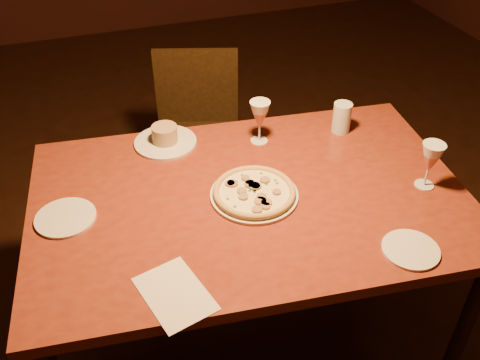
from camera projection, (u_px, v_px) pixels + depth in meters
name	position (u px, v px, depth m)	size (l,w,h in m)	color
floor	(254.00, 310.00, 2.46)	(7.00, 7.00, 0.00)	black
dining_table	(250.00, 210.00, 1.90)	(1.60, 1.13, 0.80)	maroon
chair_far	(197.00, 130.00, 2.75)	(0.53, 0.53, 0.88)	black
pizza_plate	(254.00, 192.00, 1.83)	(0.30, 0.30, 0.03)	silver
ramekin_saucer	(165.00, 138.00, 2.09)	(0.24, 0.24, 0.08)	silver
wine_glass_far	(260.00, 122.00, 2.06)	(0.08, 0.08, 0.18)	#C77053
wine_glass_right	(429.00, 165.00, 1.84)	(0.08, 0.08, 0.17)	#C77053
water_tumbler	(342.00, 118.00, 2.14)	(0.07, 0.07, 0.12)	silver
side_plate_left	(66.00, 218.00, 1.75)	(0.20, 0.20, 0.01)	silver
side_plate_near	(411.00, 250.00, 1.64)	(0.18, 0.18, 0.01)	silver
menu_card	(175.00, 294.00, 1.50)	(0.16, 0.24, 0.00)	beige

